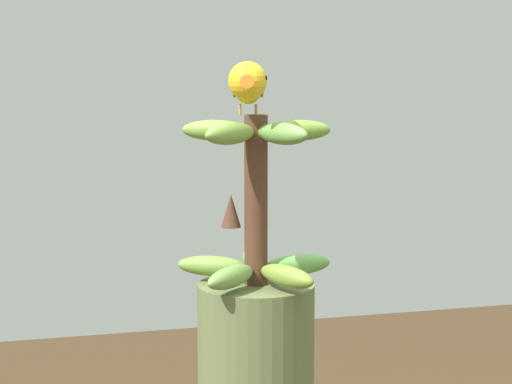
{
  "coord_description": "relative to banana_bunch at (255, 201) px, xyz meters",
  "views": [
    {
      "loc": [
        0.42,
        1.58,
        1.64
      ],
      "look_at": [
        0.0,
        0.0,
        1.42
      ],
      "focal_mm": 64.7,
      "sensor_mm": 36.0,
      "label": 1
    }
  ],
  "objects": [
    {
      "name": "banana_bunch",
      "position": [
        0.0,
        0.0,
        0.0
      ],
      "size": [
        0.29,
        0.29,
        0.31
      ],
      "color": "#4C2D1E",
      "rests_on": "banana_tree"
    },
    {
      "name": "perched_bird",
      "position": [
        0.02,
        0.02,
        0.21
      ],
      "size": [
        0.09,
        0.22,
        0.09
      ],
      "color": "#C68933",
      "rests_on": "banana_bunch"
    }
  ]
}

